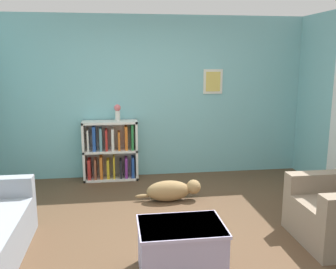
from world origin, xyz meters
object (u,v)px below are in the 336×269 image
object	(u,v)px
bookshelf	(111,152)
dog	(172,190)
coffee_table	(181,248)
vase	(118,112)

from	to	relation	value
bookshelf	dog	distance (m)	1.39
coffee_table	vase	xyz separation A→B (m)	(-0.52, 2.83, 0.85)
vase	bookshelf	bearing A→B (deg)	173.61
coffee_table	dog	size ratio (longest dim) A/B	0.85
bookshelf	coffee_table	world-z (taller)	bookshelf
vase	dog	bearing A→B (deg)	-56.22
bookshelf	vase	bearing A→B (deg)	-6.39
dog	bookshelf	bearing A→B (deg)	127.95
dog	vase	distance (m)	1.59
coffee_table	bookshelf	bearing A→B (deg)	102.78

